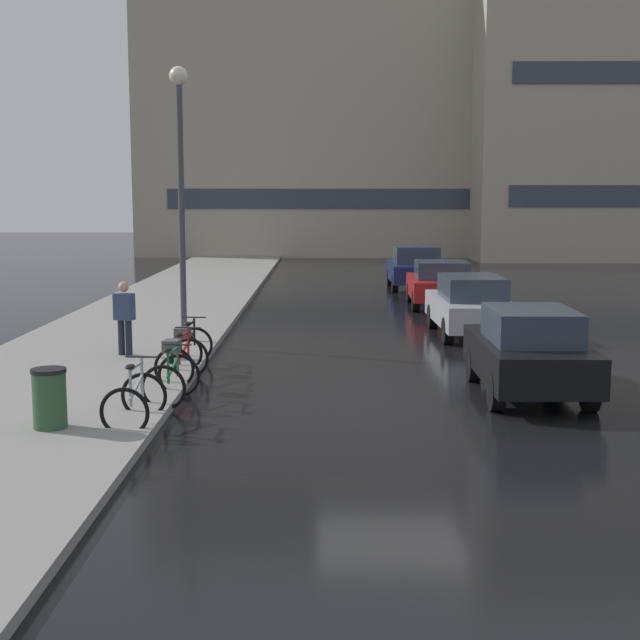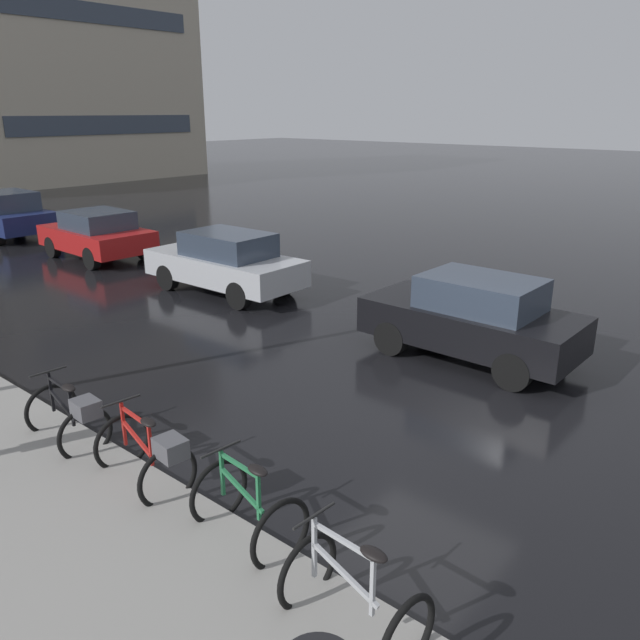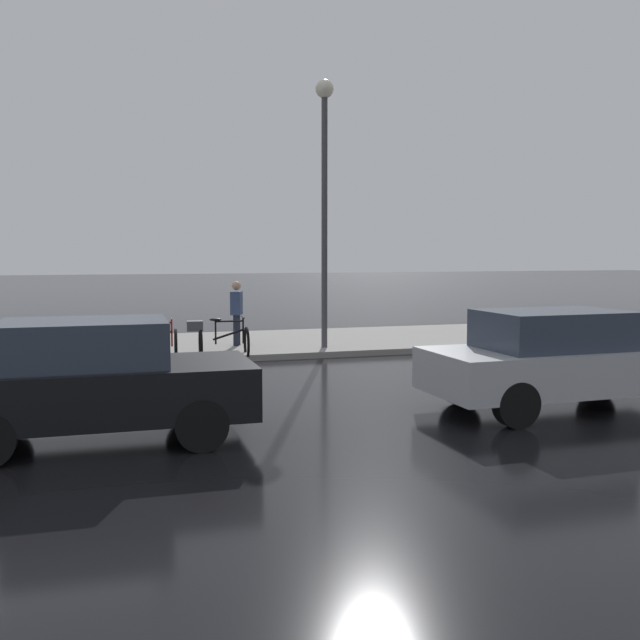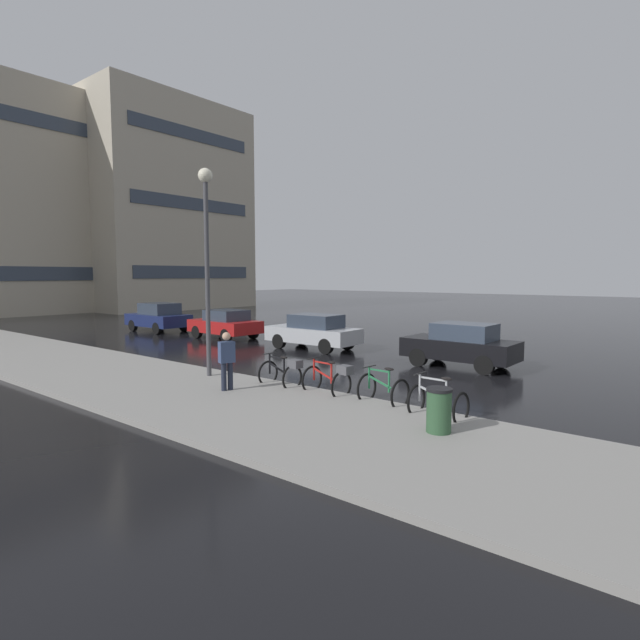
% 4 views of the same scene
% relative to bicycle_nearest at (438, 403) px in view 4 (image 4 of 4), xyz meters
% --- Properties ---
extents(ground_plane, '(140.00, 140.00, 0.00)m').
position_rel_bicycle_nearest_xyz_m(ground_plane, '(3.98, 1.73, -0.41)').
color(ground_plane, black).
extents(sidewalk_kerb, '(4.80, 60.00, 0.14)m').
position_rel_bicycle_nearest_xyz_m(sidewalk_kerb, '(-2.02, 11.73, -0.34)').
color(sidewalk_kerb, gray).
rests_on(sidewalk_kerb, ground).
extents(bicycle_nearest, '(0.80, 1.19, 1.01)m').
position_rel_bicycle_nearest_xyz_m(bicycle_nearest, '(0.00, 0.00, 0.00)').
color(bicycle_nearest, black).
rests_on(bicycle_nearest, ground).
extents(bicycle_second, '(0.85, 1.13, 0.98)m').
position_rel_bicycle_nearest_xyz_m(bicycle_second, '(0.28, 1.58, 0.00)').
color(bicycle_second, black).
rests_on(bicycle_second, ground).
extents(bicycle_third, '(0.87, 1.45, 0.99)m').
position_rel_bicycle_nearest_xyz_m(bicycle_third, '(0.18, 3.12, 0.09)').
color(bicycle_third, black).
rests_on(bicycle_third, ground).
extents(bicycle_farthest, '(0.81, 1.36, 0.97)m').
position_rel_bicycle_nearest_xyz_m(bicycle_farthest, '(0.09, 4.71, 0.08)').
color(bicycle_farthest, black).
rests_on(bicycle_farthest, ground).
extents(car_black, '(1.76, 3.82, 1.54)m').
position_rel_bicycle_nearest_xyz_m(car_black, '(6.40, 2.23, 0.37)').
color(car_black, black).
rests_on(car_black, ground).
extents(car_silver, '(1.81, 4.16, 1.51)m').
position_rel_bicycle_nearest_xyz_m(car_silver, '(6.47, 8.90, 0.36)').
color(car_silver, '#B2B5BA').
rests_on(car_silver, ground).
extents(car_red, '(2.00, 3.77, 1.45)m').
position_rel_bicycle_nearest_xyz_m(car_red, '(6.46, 14.67, 0.34)').
color(car_red, '#AD1919').
rests_on(car_red, ground).
extents(car_navy, '(1.95, 3.88, 1.61)m').
position_rel_bicycle_nearest_xyz_m(car_navy, '(6.22, 20.14, 0.40)').
color(car_navy, navy).
rests_on(car_navy, ground).
extents(pedestrian, '(0.46, 0.36, 1.69)m').
position_rel_bicycle_nearest_xyz_m(pedestrian, '(-1.35, 5.40, 0.55)').
color(pedestrian, '#1E2333').
rests_on(pedestrian, ground).
extents(streetlamp, '(0.42, 0.42, 6.32)m').
position_rel_bicycle_nearest_xyz_m(streetlamp, '(-0.42, 7.32, 3.81)').
color(streetlamp, '#424247').
rests_on(streetlamp, ground).
extents(trash_bin, '(0.50, 0.50, 1.01)m').
position_rel_bicycle_nearest_xyz_m(trash_bin, '(-1.10, -0.55, 0.10)').
color(trash_bin, '#2D5133').
rests_on(trash_bin, ground).
extents(building_facade_side, '(15.15, 9.90, 19.17)m').
position_rel_bicycle_nearest_xyz_m(building_facade_side, '(18.42, 37.82, 9.17)').
color(building_facade_side, '#B2A893').
rests_on(building_facade_side, ground).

